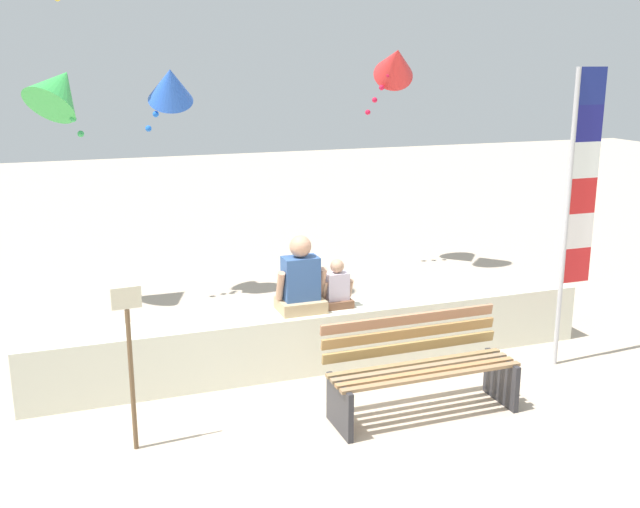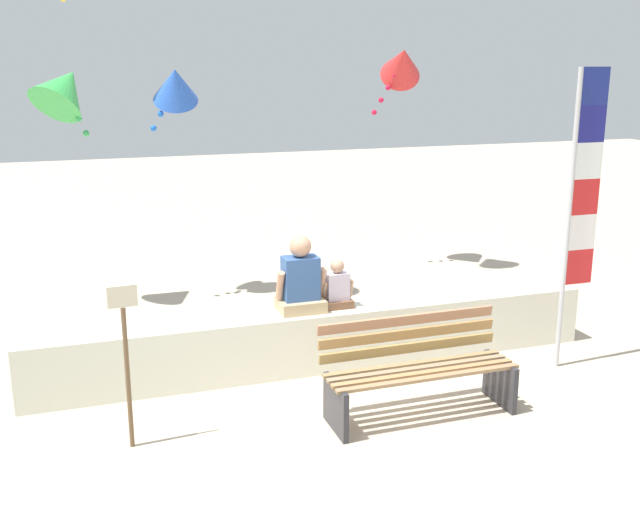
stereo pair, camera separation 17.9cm
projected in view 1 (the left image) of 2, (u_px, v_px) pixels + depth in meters
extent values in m
plane|color=#C2AE97|center=(362.00, 411.00, 6.96)|extent=(40.00, 40.00, 0.00)
cube|color=silver|center=(320.00, 338.00, 7.93)|extent=(6.07, 0.50, 0.64)
cube|color=#977450|center=(434.00, 377.00, 6.63)|extent=(1.78, 0.08, 0.03)
cube|color=#A6774B|center=(427.00, 372.00, 6.73)|extent=(1.78, 0.08, 0.03)
cube|color=#94795A|center=(422.00, 367.00, 6.83)|extent=(1.78, 0.08, 0.03)
cube|color=#96794F|center=(416.00, 363.00, 6.93)|extent=(1.78, 0.08, 0.03)
cube|color=#A5844D|center=(411.00, 347.00, 7.00)|extent=(1.78, 0.06, 0.10)
cube|color=#A67B48|center=(410.00, 333.00, 6.99)|extent=(1.78, 0.06, 0.10)
cube|color=#A47152|center=(410.00, 319.00, 6.98)|extent=(1.78, 0.06, 0.10)
cube|color=#2D2D33|center=(340.00, 407.00, 6.56)|extent=(0.05, 0.53, 0.45)
cube|color=#2D2D33|center=(501.00, 380.00, 7.11)|extent=(0.05, 0.53, 0.45)
cube|color=tan|center=(301.00, 305.00, 7.78)|extent=(0.47, 0.39, 0.13)
cube|color=#355894|center=(301.00, 278.00, 7.71)|extent=(0.37, 0.24, 0.45)
cylinder|color=tan|center=(280.00, 286.00, 7.63)|extent=(0.08, 0.18, 0.33)
cylinder|color=tan|center=(322.00, 282.00, 7.78)|extent=(0.08, 0.18, 0.33)
sphere|color=tan|center=(300.00, 246.00, 7.63)|extent=(0.23, 0.23, 0.23)
cube|color=brown|center=(337.00, 303.00, 7.92)|extent=(0.30, 0.25, 0.08)
cube|color=silver|center=(337.00, 286.00, 7.87)|extent=(0.24, 0.15, 0.29)
cylinder|color=tan|center=(325.00, 291.00, 7.82)|extent=(0.05, 0.12, 0.21)
cylinder|color=tan|center=(350.00, 288.00, 7.92)|extent=(0.05, 0.12, 0.21)
sphere|color=tan|center=(337.00, 266.00, 7.82)|extent=(0.15, 0.15, 0.15)
cylinder|color=#B7B7BC|center=(566.00, 223.00, 7.67)|extent=(0.05, 0.05, 3.11)
cube|color=red|center=(577.00, 265.00, 7.85)|extent=(0.31, 0.02, 0.37)
cube|color=white|center=(580.00, 231.00, 7.76)|extent=(0.31, 0.02, 0.37)
cube|color=red|center=(583.00, 196.00, 7.67)|extent=(0.31, 0.02, 0.37)
cube|color=white|center=(586.00, 160.00, 7.57)|extent=(0.31, 0.02, 0.37)
cube|color=navy|center=(589.00, 123.00, 7.48)|extent=(0.31, 0.02, 0.37)
cube|color=navy|center=(593.00, 86.00, 7.39)|extent=(0.31, 0.02, 0.37)
cone|color=red|center=(396.00, 63.00, 11.01)|extent=(0.81, 0.96, 0.82)
sphere|color=red|center=(389.00, 75.00, 11.05)|extent=(0.08, 0.08, 0.08)
sphere|color=red|center=(382.00, 88.00, 11.09)|extent=(0.08, 0.08, 0.08)
sphere|color=red|center=(375.00, 100.00, 11.13)|extent=(0.08, 0.08, 0.08)
sphere|color=red|center=(368.00, 112.00, 11.17)|extent=(0.08, 0.08, 0.08)
cone|color=blue|center=(170.00, 85.00, 9.44)|extent=(0.66, 0.80, 0.70)
sphere|color=blue|center=(163.00, 100.00, 9.47)|extent=(0.08, 0.08, 0.08)
sphere|color=blue|center=(156.00, 114.00, 9.49)|extent=(0.08, 0.08, 0.08)
sphere|color=blue|center=(148.00, 129.00, 9.51)|extent=(0.08, 0.08, 0.08)
cone|color=green|center=(58.00, 89.00, 9.17)|extent=(1.09, 1.10, 0.86)
sphere|color=green|center=(65.00, 104.00, 9.17)|extent=(0.08, 0.08, 0.08)
sphere|color=green|center=(73.00, 119.00, 9.18)|extent=(0.08, 0.08, 0.08)
sphere|color=green|center=(81.00, 134.00, 9.19)|extent=(0.08, 0.08, 0.08)
cylinder|color=brown|center=(132.00, 381.00, 6.15)|extent=(0.04, 0.04, 1.23)
cube|color=beige|center=(126.00, 298.00, 5.97)|extent=(0.24, 0.04, 0.18)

